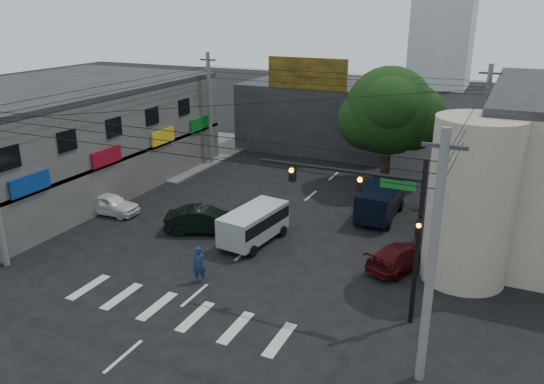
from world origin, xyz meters
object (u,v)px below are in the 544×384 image
Objects in this scene: utility_pole_far_left at (210,110)px; silver_minivan at (254,226)px; utility_pole_near_right at (432,264)px; utility_pole_far_right at (482,135)px; traffic_officer at (199,265)px; street_tree at (389,111)px; dark_sedan at (205,220)px; maroon_sedan at (402,256)px; white_compact at (110,204)px; traffic_gantry at (379,210)px; navy_van at (380,202)px.

utility_pole_far_left reaches higher than silver_minivan.
utility_pole_near_right is 1.93× the size of silver_minivan.
utility_pole_far_right reaches higher than traffic_officer.
traffic_officer is (-0.33, -5.18, -0.07)m from silver_minivan.
street_tree is at bearing 3.95° from utility_pole_far_left.
traffic_officer is (2.96, -5.26, 0.15)m from dark_sedan.
maroon_sedan is at bearing -33.25° from utility_pole_far_left.
utility_pole_far_left is 2.29× the size of white_compact.
utility_pole_near_right is at bearing -143.40° from dark_sedan.
dark_sedan is 11.49m from maroon_sedan.
utility_pole_near_right is at bearing -73.18° from street_tree.
traffic_gantry is at bearing -106.73° from white_compact.
navy_van is at bearing -130.85° from utility_pole_far_right.
utility_pole_near_right is at bearing -119.74° from silver_minivan.
white_compact is (0.00, -12.61, -3.93)m from utility_pole_far_left.
utility_pole_far_left is 13.20m from white_compact.
utility_pole_near_right reaches higher than navy_van.
utility_pole_near_right is (2.68, -3.50, -0.23)m from traffic_gantry.
utility_pole_far_left reaches higher than white_compact.
dark_sedan is at bearing 25.79° from maroon_sedan.
navy_van is at bearing -20.45° from utility_pole_far_left.
dark_sedan is 1.03× the size of maroon_sedan.
white_compact is (-21.00, -12.61, -3.93)m from utility_pole_far_right.
maroon_sedan is at bearing 106.27° from utility_pole_near_right.
white_compact is at bearing -90.00° from utility_pole_far_left.
utility_pole_far_right is at bearing 90.00° from utility_pole_near_right.
maroon_sedan is 2.59× the size of traffic_officer.
silver_minivan is (-10.62, 7.86, -3.61)m from utility_pole_near_right.
white_compact is (-21.00, 7.89, -3.93)m from utility_pole_near_right.
traffic_gantry is 17.21m from utility_pole_far_right.
traffic_gantry is at bearing -18.22° from traffic_officer.
white_compact is 2.19× the size of traffic_officer.
traffic_gantry is 9.19m from traffic_officer.
silver_minivan is at bearing 140.73° from navy_van.
navy_van is at bearing -32.56° from silver_minivan.
street_tree is 1.84× the size of maroon_sedan.
street_tree reaches higher than traffic_officer.
dark_sedan is at bearing -137.93° from utility_pole_far_right.
utility_pole_near_right reaches higher than traffic_officer.
traffic_gantry is 1.52× the size of maroon_sedan.
utility_pole_far_left is at bearing 180.00° from utility_pole_far_right.
utility_pole_far_left is 21.00m from utility_pole_far_right.
dark_sedan is 7.09m from white_compact.
utility_pole_far_right is 1.78× the size of navy_van.
utility_pole_near_right reaches higher than street_tree.
silver_minivan is (-10.62, -12.64, -3.61)m from utility_pole_far_right.
street_tree is 14.62m from maroon_sedan.
traffic_officer is (-5.83, -11.89, -0.12)m from navy_van.
navy_van is at bearing 102.44° from traffic_gantry.
silver_minivan is 8.68m from navy_van.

